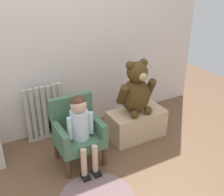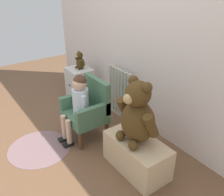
{
  "view_description": "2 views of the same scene",
  "coord_description": "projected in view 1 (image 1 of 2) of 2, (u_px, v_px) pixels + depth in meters",
  "views": [
    {
      "loc": [
        -0.86,
        -1.59,
        1.79
      ],
      "look_at": [
        0.31,
        0.53,
        0.61
      ],
      "focal_mm": 45.0,
      "sensor_mm": 36.0,
      "label": 1
    },
    {
      "loc": [
        2.02,
        -0.59,
        1.67
      ],
      "look_at": [
        0.33,
        0.61,
        0.61
      ],
      "focal_mm": 40.0,
      "sensor_mm": 36.0,
      "label": 2
    }
  ],
  "objects": [
    {
      "name": "child_armchair",
      "position": [
        77.0,
        131.0,
        2.69
      ],
      "size": [
        0.43,
        0.39,
        0.65
      ],
      "color": "#456C50",
      "rests_on": "ground_plane"
    },
    {
      "name": "radiator",
      "position": [
        45.0,
        113.0,
        3.06
      ],
      "size": [
        0.43,
        0.05,
        0.62
      ],
      "color": "#B7B9AB",
      "rests_on": "ground_plane"
    },
    {
      "name": "low_bench",
      "position": [
        136.0,
        124.0,
        3.14
      ],
      "size": [
        0.62,
        0.33,
        0.32
      ],
      "primitive_type": "cube",
      "color": "tan",
      "rests_on": "ground_plane"
    },
    {
      "name": "ground_plane",
      "position": [
        110.0,
        193.0,
        2.41
      ],
      "size": [
        6.0,
        6.0,
        0.0
      ],
      "primitive_type": "plane",
      "color": "brown"
    },
    {
      "name": "back_wall",
      "position": [
        52.0,
        26.0,
        2.86
      ],
      "size": [
        3.8,
        0.05,
        2.4
      ],
      "primitive_type": "cube",
      "color": "silver",
      "rests_on": "ground_plane"
    },
    {
      "name": "child_figure",
      "position": [
        80.0,
        122.0,
        2.54
      ],
      "size": [
        0.25,
        0.35,
        0.74
      ],
      "color": "silver",
      "rests_on": "ground_plane"
    },
    {
      "name": "large_teddy_bear",
      "position": [
        136.0,
        90.0,
        2.95
      ],
      "size": [
        0.43,
        0.3,
        0.59
      ],
      "color": "#4A3316",
      "rests_on": "low_bench"
    }
  ]
}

